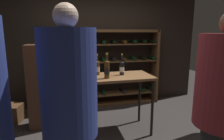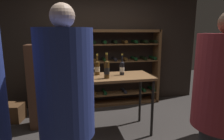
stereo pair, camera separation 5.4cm
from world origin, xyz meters
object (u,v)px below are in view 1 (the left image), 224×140
object	(u,v)px
wine_bottle_red_label	(122,68)
wine_glass_stemmed_left	(95,67)
wine_rack	(109,68)
wine_crate	(9,113)
tasting_table	(114,82)
person_guest_blue_shirt	(70,109)
display_cabinet	(41,87)
person_bystander_dark_jacket	(223,103)
wine_bottle_black_capsule	(97,68)
wine_bottle_gold_foil	(107,69)

from	to	relation	value
wine_bottle_red_label	wine_glass_stemmed_left	world-z (taller)	wine_bottle_red_label
wine_rack	wine_crate	size ratio (longest dim) A/B	4.96
tasting_table	person_guest_blue_shirt	world-z (taller)	person_guest_blue_shirt
tasting_table	wine_glass_stemmed_left	world-z (taller)	wine_glass_stemmed_left
tasting_table	display_cabinet	distance (m)	1.29
person_guest_blue_shirt	display_cabinet	size ratio (longest dim) A/B	1.29
wine_rack	wine_bottle_red_label	size ratio (longest dim) A/B	6.83
person_bystander_dark_jacket	wine_glass_stemmed_left	xyz separation A→B (m)	(-0.93, 1.76, 0.07)
wine_crate	wine_bottle_black_capsule	bearing A→B (deg)	-24.57
display_cabinet	wine_bottle_red_label	size ratio (longest dim) A/B	4.20
person_guest_blue_shirt	wine_bottle_black_capsule	world-z (taller)	person_guest_blue_shirt
display_cabinet	wine_bottle_black_capsule	xyz separation A→B (m)	(0.93, -0.38, 0.37)
person_bystander_dark_jacket	display_cabinet	size ratio (longest dim) A/B	1.27
tasting_table	wine_bottle_red_label	size ratio (longest dim) A/B	3.56
wine_bottle_red_label	wine_glass_stemmed_left	distance (m)	0.45
wine_rack	person_bystander_dark_jacket	bearing A→B (deg)	-80.62
wine_bottle_red_label	wine_bottle_black_capsule	distance (m)	0.41
tasting_table	wine_bottle_red_label	world-z (taller)	wine_bottle_red_label
wine_rack	tasting_table	world-z (taller)	wine_rack
display_cabinet	wine_glass_stemmed_left	distance (m)	1.02
wine_crate	wine_bottle_gold_foil	bearing A→B (deg)	-30.33
person_guest_blue_shirt	wine_bottle_black_capsule	size ratio (longest dim) A/B	5.50
display_cabinet	person_bystander_dark_jacket	bearing A→B (deg)	-47.83
person_bystander_dark_jacket	wine_bottle_red_label	xyz separation A→B (m)	(-0.52, 1.56, 0.08)
display_cabinet	wine_glass_stemmed_left	world-z (taller)	display_cabinet
wine_rack	display_cabinet	xyz separation A→B (m)	(-1.38, -0.76, -0.14)
wine_crate	wine_bottle_gold_foil	size ratio (longest dim) A/B	1.24
tasting_table	display_cabinet	xyz separation A→B (m)	(-1.17, 0.51, -0.13)
person_bystander_dark_jacket	wine_bottle_gold_foil	bearing A→B (deg)	-95.02
wine_bottle_black_capsule	wine_bottle_red_label	bearing A→B (deg)	-13.38
tasting_table	person_bystander_dark_jacket	size ratio (longest dim) A/B	0.67
person_guest_blue_shirt	wine_bottle_black_capsule	xyz separation A→B (m)	(0.49, 1.51, 0.06)
tasting_table	wine_bottle_gold_foil	distance (m)	0.32
wine_bottle_red_label	person_bystander_dark_jacket	bearing A→B (deg)	-71.57
wine_glass_stemmed_left	wine_bottle_red_label	bearing A→B (deg)	-26.14
tasting_table	wine_crate	size ratio (longest dim) A/B	2.59
wine_bottle_red_label	wine_glass_stemmed_left	xyz separation A→B (m)	(-0.41, 0.20, -0.01)
wine_crate	display_cabinet	distance (m)	0.94
wine_bottle_gold_foil	wine_glass_stemmed_left	xyz separation A→B (m)	(-0.12, 0.37, -0.03)
person_guest_blue_shirt	display_cabinet	xyz separation A→B (m)	(-0.44, 1.90, -0.31)
wine_bottle_red_label	wine_bottle_black_capsule	size ratio (longest dim) A/B	1.01
person_bystander_dark_jacket	tasting_table	bearing A→B (deg)	-101.52
tasting_table	wine_bottle_gold_foil	size ratio (longest dim) A/B	3.21
wine_bottle_gold_foil	display_cabinet	bearing A→B (deg)	147.93
person_guest_blue_shirt	wine_crate	size ratio (longest dim) A/B	3.94
person_bystander_dark_jacket	wine_crate	xyz separation A→B (m)	(-2.50, 2.38, -0.85)
tasting_table	display_cabinet	world-z (taller)	display_cabinet
tasting_table	wine_glass_stemmed_left	xyz separation A→B (m)	(-0.26, 0.24, 0.22)
wine_rack	person_bystander_dark_jacket	xyz separation A→B (m)	(0.46, -2.79, 0.15)
wine_rack	wine_bottle_red_label	distance (m)	1.25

